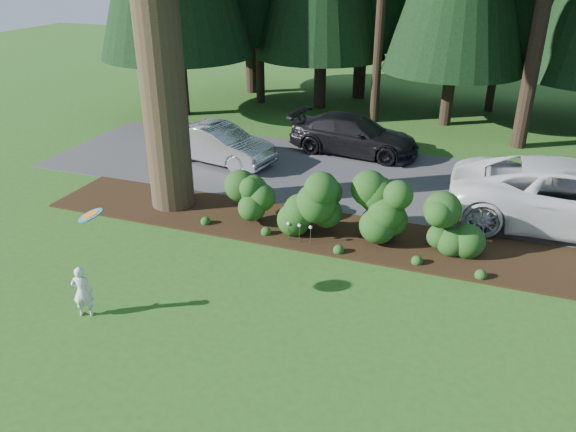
# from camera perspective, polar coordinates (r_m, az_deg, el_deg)

# --- Properties ---
(ground) EXTENTS (80.00, 80.00, 0.00)m
(ground) POSITION_cam_1_polar(r_m,az_deg,el_deg) (12.49, -1.20, -7.92)
(ground) COLOR #2A5117
(ground) RESTS_ON ground
(mulch_bed) EXTENTS (16.00, 2.50, 0.05)m
(mulch_bed) POSITION_cam_1_polar(r_m,az_deg,el_deg) (15.14, 3.29, -1.48)
(mulch_bed) COLOR black
(mulch_bed) RESTS_ON ground
(driveway) EXTENTS (22.00, 6.00, 0.03)m
(driveway) POSITION_cam_1_polar(r_m,az_deg,el_deg) (18.91, 7.13, 3.97)
(driveway) COLOR #38383A
(driveway) RESTS_ON ground
(shrub_row) EXTENTS (6.53, 1.60, 1.61)m
(shrub_row) POSITION_cam_1_polar(r_m,az_deg,el_deg) (14.53, 6.13, 0.62)
(shrub_row) COLOR #1F4114
(shrub_row) RESTS_ON ground
(lily_cluster) EXTENTS (0.69, 0.09, 0.57)m
(lily_cluster) POSITION_cam_1_polar(r_m,az_deg,el_deg) (14.29, 1.17, -1.06)
(lily_cluster) COLOR #1F4114
(lily_cluster) RESTS_ON ground
(car_silver_wagon) EXTENTS (4.28, 2.16, 1.35)m
(car_silver_wagon) POSITION_cam_1_polar(r_m,az_deg,el_deg) (20.02, -7.09, 7.28)
(car_silver_wagon) COLOR #B6B6BB
(car_silver_wagon) RESTS_ON driveway
(car_white_suv) EXTENTS (6.50, 3.09, 1.79)m
(car_white_suv) POSITION_cam_1_polar(r_m,az_deg,el_deg) (16.73, 27.17, 1.69)
(car_white_suv) COLOR silver
(car_white_suv) RESTS_ON driveway
(car_dark_suv) EXTENTS (4.94, 2.38, 1.39)m
(car_dark_suv) POSITION_cam_1_polar(r_m,az_deg,el_deg) (20.96, 6.72, 8.19)
(car_dark_suv) COLOR black
(car_dark_suv) RESTS_ON driveway
(child) EXTENTS (0.49, 0.42, 1.14)m
(child) POSITION_cam_1_polar(r_m,az_deg,el_deg) (12.27, -20.16, -7.21)
(child) COLOR silver
(child) RESTS_ON ground
(frisbee) EXTENTS (0.51, 0.50, 0.25)m
(frisbee) POSITION_cam_1_polar(r_m,az_deg,el_deg) (11.48, -19.43, 0.08)
(frisbee) COLOR teal
(frisbee) RESTS_ON ground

